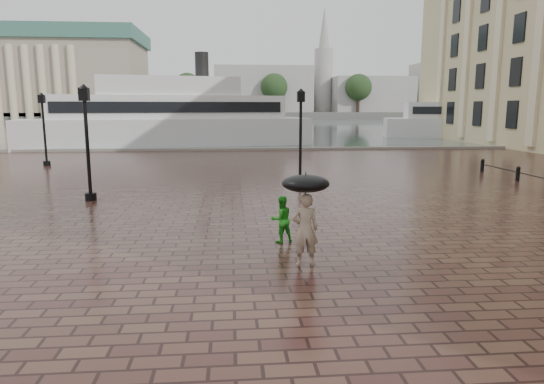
{
  "coord_description": "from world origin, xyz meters",
  "views": [
    {
      "loc": [
        -0.41,
        -9.53,
        3.68
      ],
      "look_at": [
        0.69,
        3.36,
        1.4
      ],
      "focal_mm": 32.0,
      "sensor_mm": 36.0,
      "label": 1
    }
  ],
  "objects_px": {
    "street_lamps": "(139,134)",
    "ferry_far": "(488,118)",
    "adult_pedestrian": "(305,230)",
    "child_pedestrian": "(281,219)",
    "ferry_near": "(170,118)"
  },
  "relations": [
    {
      "from": "ferry_near",
      "to": "adult_pedestrian",
      "type": "bearing_deg",
      "value": -90.79
    },
    {
      "from": "adult_pedestrian",
      "to": "ferry_near",
      "type": "bearing_deg",
      "value": -80.76
    },
    {
      "from": "ferry_far",
      "to": "street_lamps",
      "type": "bearing_deg",
      "value": -125.05
    },
    {
      "from": "adult_pedestrian",
      "to": "ferry_near",
      "type": "xyz_separation_m",
      "value": [
        -7.44,
        36.34,
        1.77
      ]
    },
    {
      "from": "child_pedestrian",
      "to": "ferry_near",
      "type": "xyz_separation_m",
      "value": [
        -7.09,
        34.33,
        1.99
      ]
    },
    {
      "from": "street_lamps",
      "to": "adult_pedestrian",
      "type": "relative_size",
      "value": 8.95
    },
    {
      "from": "adult_pedestrian",
      "to": "child_pedestrian",
      "type": "relative_size",
      "value": 1.34
    },
    {
      "from": "street_lamps",
      "to": "child_pedestrian",
      "type": "xyz_separation_m",
      "value": [
        5.95,
        -12.01,
        -1.68
      ]
    },
    {
      "from": "adult_pedestrian",
      "to": "ferry_far",
      "type": "xyz_separation_m",
      "value": [
        29.02,
        45.23,
        1.5
      ]
    },
    {
      "from": "street_lamps",
      "to": "child_pedestrian",
      "type": "relative_size",
      "value": 11.97
    },
    {
      "from": "street_lamps",
      "to": "ferry_near",
      "type": "xyz_separation_m",
      "value": [
        -1.15,
        22.32,
        0.31
      ]
    },
    {
      "from": "child_pedestrian",
      "to": "ferry_near",
      "type": "relative_size",
      "value": 0.05
    },
    {
      "from": "street_lamps",
      "to": "ferry_far",
      "type": "relative_size",
      "value": 0.63
    },
    {
      "from": "adult_pedestrian",
      "to": "ferry_near",
      "type": "distance_m",
      "value": 37.13
    },
    {
      "from": "street_lamps",
      "to": "ferry_far",
      "type": "height_order",
      "value": "ferry_far"
    }
  ]
}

